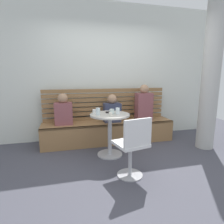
{
  "coord_description": "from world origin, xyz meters",
  "views": [
    {
      "loc": [
        -0.88,
        -2.5,
        1.38
      ],
      "look_at": [
        -0.07,
        0.66,
        0.75
      ],
      "focal_mm": 30.15,
      "sensor_mm": 36.0,
      "label": 1
    }
  ],
  "objects_px": {
    "white_chair": "(133,145)",
    "cup_glass_short": "(112,111)",
    "phone_on_table": "(108,112)",
    "cup_glass_tall": "(98,111)",
    "person_child_left": "(112,110)",
    "person_child_middle": "(63,111)",
    "cup_espresso_small": "(110,114)",
    "cup_ceramic_white": "(95,111)",
    "person_adult": "(144,104)",
    "cup_water_clear": "(118,111)",
    "booth_bench": "(109,132)",
    "cafe_table": "(110,127)"
  },
  "relations": [
    {
      "from": "cup_glass_short",
      "to": "cup_glass_tall",
      "type": "height_order",
      "value": "cup_glass_tall"
    },
    {
      "from": "cup_glass_short",
      "to": "cup_espresso_small",
      "type": "distance_m",
      "value": 0.18
    },
    {
      "from": "white_chair",
      "to": "phone_on_table",
      "type": "height_order",
      "value": "white_chair"
    },
    {
      "from": "person_child_middle",
      "to": "cup_glass_tall",
      "type": "xyz_separation_m",
      "value": [
        0.56,
        -0.69,
        0.09
      ]
    },
    {
      "from": "person_child_middle",
      "to": "cup_glass_tall",
      "type": "distance_m",
      "value": 0.89
    },
    {
      "from": "person_adult",
      "to": "cup_water_clear",
      "type": "relative_size",
      "value": 6.91
    },
    {
      "from": "cup_ceramic_white",
      "to": "booth_bench",
      "type": "bearing_deg",
      "value": 55.36
    },
    {
      "from": "booth_bench",
      "to": "cup_water_clear",
      "type": "distance_m",
      "value": 0.9
    },
    {
      "from": "cup_espresso_small",
      "to": "phone_on_table",
      "type": "bearing_deg",
      "value": 86.31
    },
    {
      "from": "white_chair",
      "to": "cup_ceramic_white",
      "type": "bearing_deg",
      "value": 111.27
    },
    {
      "from": "booth_bench",
      "to": "cup_ceramic_white",
      "type": "distance_m",
      "value": 0.86
    },
    {
      "from": "cafe_table",
      "to": "cup_water_clear",
      "type": "distance_m",
      "value": 0.31
    },
    {
      "from": "person_adult",
      "to": "person_child_middle",
      "type": "height_order",
      "value": "person_adult"
    },
    {
      "from": "person_child_left",
      "to": "cafe_table",
      "type": "bearing_deg",
      "value": -107.7
    },
    {
      "from": "cup_glass_short",
      "to": "cup_espresso_small",
      "type": "xyz_separation_m",
      "value": [
        -0.07,
        -0.16,
        -0.01
      ]
    },
    {
      "from": "cup_ceramic_white",
      "to": "cup_espresso_small",
      "type": "bearing_deg",
      "value": -49.7
    },
    {
      "from": "cafe_table",
      "to": "cup_ceramic_white",
      "type": "height_order",
      "value": "cup_ceramic_white"
    },
    {
      "from": "cup_espresso_small",
      "to": "cup_water_clear",
      "type": "xyz_separation_m",
      "value": [
        0.15,
        0.1,
        0.03
      ]
    },
    {
      "from": "phone_on_table",
      "to": "cup_glass_tall",
      "type": "bearing_deg",
      "value": 52.25
    },
    {
      "from": "cup_ceramic_white",
      "to": "person_child_middle",
      "type": "bearing_deg",
      "value": 133.83
    },
    {
      "from": "person_adult",
      "to": "person_child_middle",
      "type": "xyz_separation_m",
      "value": [
        -1.68,
        0.01,
        -0.07
      ]
    },
    {
      "from": "cup_espresso_small",
      "to": "cup_glass_tall",
      "type": "height_order",
      "value": "cup_glass_tall"
    },
    {
      "from": "cup_water_clear",
      "to": "phone_on_table",
      "type": "bearing_deg",
      "value": 128.02
    },
    {
      "from": "cup_water_clear",
      "to": "white_chair",
      "type": "bearing_deg",
      "value": -90.66
    },
    {
      "from": "white_chair",
      "to": "person_child_left",
      "type": "relative_size",
      "value": 1.49
    },
    {
      "from": "person_child_left",
      "to": "white_chair",
      "type": "bearing_deg",
      "value": -93.31
    },
    {
      "from": "person_child_middle",
      "to": "person_adult",
      "type": "bearing_deg",
      "value": -0.34
    },
    {
      "from": "cafe_table",
      "to": "person_child_left",
      "type": "bearing_deg",
      "value": 72.3
    },
    {
      "from": "white_chair",
      "to": "cup_glass_short",
      "type": "height_order",
      "value": "white_chair"
    },
    {
      "from": "booth_bench",
      "to": "cafe_table",
      "type": "height_order",
      "value": "cafe_table"
    },
    {
      "from": "cup_glass_tall",
      "to": "person_child_middle",
      "type": "bearing_deg",
      "value": 128.94
    },
    {
      "from": "phone_on_table",
      "to": "person_adult",
      "type": "bearing_deg",
      "value": -137.61
    },
    {
      "from": "cafe_table",
      "to": "person_child_left",
      "type": "xyz_separation_m",
      "value": [
        0.2,
        0.64,
        0.17
      ]
    },
    {
      "from": "person_adult",
      "to": "cup_espresso_small",
      "type": "bearing_deg",
      "value": -139.65
    },
    {
      "from": "white_chair",
      "to": "person_child_middle",
      "type": "relative_size",
      "value": 1.39
    },
    {
      "from": "person_child_left",
      "to": "person_child_middle",
      "type": "relative_size",
      "value": 0.93
    },
    {
      "from": "white_chair",
      "to": "cup_ceramic_white",
      "type": "relative_size",
      "value": 10.63
    },
    {
      "from": "cup_ceramic_white",
      "to": "cup_glass_tall",
      "type": "distance_m",
      "value": 0.15
    },
    {
      "from": "person_child_middle",
      "to": "white_chair",
      "type": "bearing_deg",
      "value": -58.93
    },
    {
      "from": "booth_bench",
      "to": "phone_on_table",
      "type": "height_order",
      "value": "phone_on_table"
    },
    {
      "from": "white_chair",
      "to": "cup_espresso_small",
      "type": "relative_size",
      "value": 15.18
    },
    {
      "from": "cafe_table",
      "to": "phone_on_table",
      "type": "distance_m",
      "value": 0.26
    },
    {
      "from": "cup_ceramic_white",
      "to": "phone_on_table",
      "type": "relative_size",
      "value": 0.57
    },
    {
      "from": "person_child_middle",
      "to": "cup_glass_short",
      "type": "relative_size",
      "value": 7.64
    },
    {
      "from": "cup_ceramic_white",
      "to": "person_adult",
      "type": "bearing_deg",
      "value": 25.16
    },
    {
      "from": "cup_espresso_small",
      "to": "person_child_left",
      "type": "bearing_deg",
      "value": 73.73
    },
    {
      "from": "cup_espresso_small",
      "to": "cup_glass_tall",
      "type": "relative_size",
      "value": 0.47
    },
    {
      "from": "white_chair",
      "to": "cup_glass_short",
      "type": "xyz_separation_m",
      "value": [
        -0.08,
        0.83,
        0.32
      ]
    },
    {
      "from": "white_chair",
      "to": "phone_on_table",
      "type": "xyz_separation_m",
      "value": [
        -0.13,
        0.94,
        0.28
      ]
    },
    {
      "from": "white_chair",
      "to": "cup_water_clear",
      "type": "xyz_separation_m",
      "value": [
        0.01,
        0.77,
        0.33
      ]
    }
  ]
}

